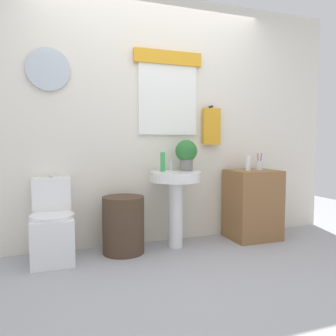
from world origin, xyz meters
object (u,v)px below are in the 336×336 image
object	(u,v)px
pedestal_sink	(176,190)
toothbrush_cup	(259,165)
laundry_hamper	(123,225)
toilet	(52,228)
potted_plant	(186,153)
wooden_cabinet	(252,204)
lotion_bottle	(248,163)
soap_bottle	(163,162)

from	to	relation	value
pedestal_sink	toothbrush_cup	distance (m)	1.03
laundry_hamper	toothbrush_cup	size ratio (longest dim) A/B	2.96
toilet	potted_plant	bearing A→B (deg)	1.16
toilet	toothbrush_cup	size ratio (longest dim) A/B	4.10
laundry_hamper	wooden_cabinet	bearing A→B (deg)	0.00
lotion_bottle	toothbrush_cup	distance (m)	0.20
laundry_hamper	wooden_cabinet	world-z (taller)	wooden_cabinet
wooden_cabinet	toothbrush_cup	xyz separation A→B (m)	(0.09, 0.02, 0.43)
laundry_hamper	potted_plant	distance (m)	0.97
laundry_hamper	wooden_cabinet	xyz separation A→B (m)	(1.45, 0.00, 0.11)
lotion_bottle	toothbrush_cup	world-z (taller)	toothbrush_cup
soap_bottle	potted_plant	size ratio (longest dim) A/B	0.61
laundry_hamper	pedestal_sink	bearing A→B (deg)	0.00
laundry_hamper	pedestal_sink	size ratio (longest dim) A/B	0.71
toilet	laundry_hamper	world-z (taller)	toilet
laundry_hamper	soap_bottle	world-z (taller)	soap_bottle
pedestal_sink	wooden_cabinet	distance (m)	0.94
pedestal_sink	potted_plant	size ratio (longest dim) A/B	2.41
toilet	soap_bottle	distance (m)	1.21
potted_plant	toothbrush_cup	size ratio (longest dim) A/B	1.74
pedestal_sink	soap_bottle	bearing A→B (deg)	157.38
toothbrush_cup	potted_plant	bearing A→B (deg)	177.36
soap_bottle	potted_plant	xyz separation A→B (m)	(0.26, 0.01, 0.09)
soap_bottle	lotion_bottle	bearing A→B (deg)	-5.45
pedestal_sink	toothbrush_cup	size ratio (longest dim) A/B	4.19
toilet	soap_bottle	xyz separation A→B (m)	(1.07, 0.02, 0.58)
wooden_cabinet	lotion_bottle	bearing A→B (deg)	-156.53
pedestal_sink	toothbrush_cup	bearing A→B (deg)	1.14
wooden_cabinet	potted_plant	bearing A→B (deg)	175.57
toilet	lotion_bottle	bearing A→B (deg)	-2.08
wooden_cabinet	pedestal_sink	bearing A→B (deg)	180.00
potted_plant	toothbrush_cup	bearing A→B (deg)	-2.64
pedestal_sink	wooden_cabinet	xyz separation A→B (m)	(0.92, 0.00, -0.20)
soap_bottle	lotion_bottle	size ratio (longest dim) A/B	1.16
potted_plant	lotion_bottle	xyz separation A→B (m)	(0.68, -0.10, -0.11)
toilet	laundry_hamper	size ratio (longest dim) A/B	1.38
toilet	pedestal_sink	distance (m)	1.22
wooden_cabinet	potted_plant	distance (m)	0.97
wooden_cabinet	potted_plant	size ratio (longest dim) A/B	2.38
potted_plant	toilet	bearing A→B (deg)	-178.84
pedestal_sink	lotion_bottle	distance (m)	0.87
laundry_hamper	pedestal_sink	xyz separation A→B (m)	(0.54, 0.00, 0.31)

